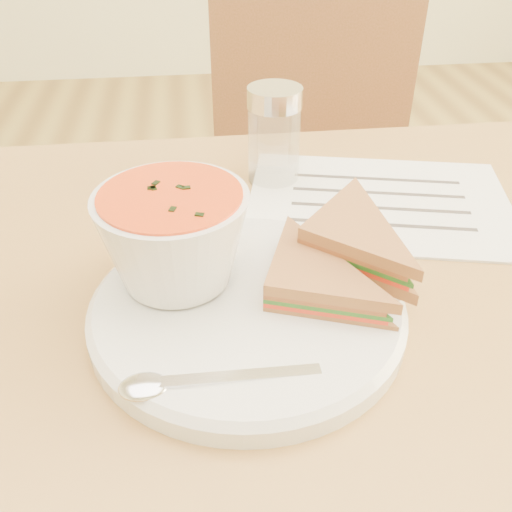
{
  "coord_description": "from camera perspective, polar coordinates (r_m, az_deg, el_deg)",
  "views": [
    {
      "loc": [
        -0.12,
        -0.4,
        1.08
      ],
      "look_at": [
        -0.07,
        -0.02,
        0.8
      ],
      "focal_mm": 40.0,
      "sensor_mm": 36.0,
      "label": 1
    }
  ],
  "objects": [
    {
      "name": "dining_table",
      "position": [
        0.82,
        5.31,
        -23.92
      ],
      "size": [
        1.0,
        0.7,
        0.75
      ],
      "primitive_type": null,
      "color": "brown",
      "rests_on": "floor"
    },
    {
      "name": "chair_far",
      "position": [
        1.17,
        5.34,
        4.11
      ],
      "size": [
        0.49,
        0.49,
        0.95
      ],
      "primitive_type": null,
      "rotation": [
        0.0,
        0.0,
        2.97
      ],
      "color": "brown",
      "rests_on": "floor"
    },
    {
      "name": "plate",
      "position": [
        0.49,
        -0.88,
        -5.46
      ],
      "size": [
        0.28,
        0.28,
        0.02
      ],
      "primitive_type": null,
      "rotation": [
        0.0,
        0.0,
        -0.03
      ],
      "color": "white",
      "rests_on": "dining_table"
    },
    {
      "name": "soup_bowl",
      "position": [
        0.48,
        -8.14,
        1.38
      ],
      "size": [
        0.14,
        0.14,
        0.09
      ],
      "primitive_type": null,
      "rotation": [
        0.0,
        0.0,
        0.13
      ],
      "color": "white",
      "rests_on": "plate"
    },
    {
      "name": "sandwich_half_a",
      "position": [
        0.46,
        0.71,
        -4.58
      ],
      "size": [
        0.14,
        0.14,
        0.03
      ],
      "primitive_type": null,
      "rotation": [
        0.0,
        0.0,
        -0.35
      ],
      "color": "#A35E39",
      "rests_on": "plate"
    },
    {
      "name": "sandwich_half_b",
      "position": [
        0.5,
        4.14,
        1.14
      ],
      "size": [
        0.16,
        0.16,
        0.03
      ],
      "primitive_type": null,
      "rotation": [
        0.0,
        0.0,
        -0.72
      ],
      "color": "#A35E39",
      "rests_on": "plate"
    },
    {
      "name": "spoon",
      "position": [
        0.41,
        -3.78,
        -12.2
      ],
      "size": [
        0.18,
        0.04,
        0.01
      ],
      "primitive_type": null,
      "rotation": [
        0.0,
        0.0,
        0.01
      ],
      "color": "silver",
      "rests_on": "plate"
    },
    {
      "name": "paper_menu",
      "position": [
        0.67,
        12.18,
        5.35
      ],
      "size": [
        0.34,
        0.28,
        0.0
      ],
      "primitive_type": null,
      "rotation": [
        0.0,
        0.0,
        -0.23
      ],
      "color": "white",
      "rests_on": "dining_table"
    },
    {
      "name": "condiment_shaker",
      "position": [
        0.68,
        1.82,
        11.95
      ],
      "size": [
        0.08,
        0.08,
        0.11
      ],
      "primitive_type": null,
      "rotation": [
        0.0,
        0.0,
        0.22
      ],
      "color": "silver",
      "rests_on": "dining_table"
    }
  ]
}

